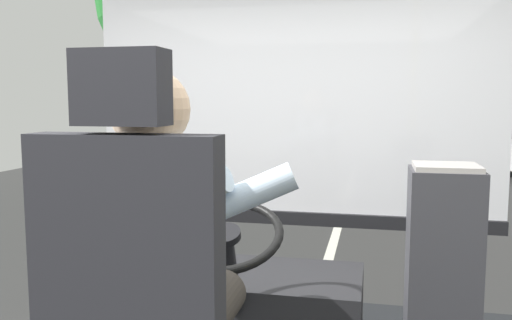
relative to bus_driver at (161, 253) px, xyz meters
name	(u,v)px	position (x,y,z in m)	size (l,w,h in m)	color
ground	(347,197)	(0.10, 9.04, -1.46)	(18.00, 44.00, 0.06)	#2E2E2E
bus_driver	(161,253)	(0.00, 0.00, 0.00)	(0.74, 0.54, 0.83)	#332D28
steering_console	(248,308)	(0.00, 1.07, -0.59)	(1.10, 0.95, 0.81)	black
fare_box	(441,286)	(0.87, 0.80, -0.31)	(0.27, 0.27, 0.99)	#333338
windshield_panel	(293,132)	(0.10, 1.86, 0.24)	(2.50, 0.08, 1.48)	silver
street_tree	(172,4)	(-2.99, 7.79, 2.13)	(2.64, 2.64, 4.91)	#4C3828
parked_car_green	(484,133)	(4.67, 20.32, -0.81)	(2.02, 4.49, 1.21)	#195633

